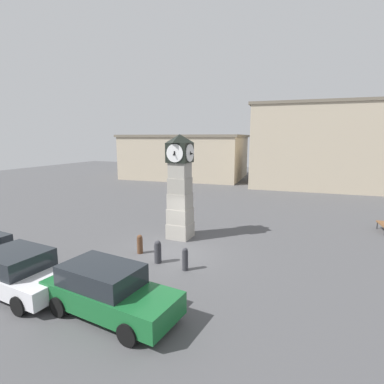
{
  "coord_description": "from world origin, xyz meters",
  "views": [
    {
      "loc": [
        6.29,
        -12.02,
        5.44
      ],
      "look_at": [
        -0.26,
        2.87,
        2.46
      ],
      "focal_mm": 28.0,
      "sensor_mm": 36.0,
      "label": 1
    }
  ],
  "objects_px": {
    "bollard_far_row": "(140,244)",
    "car_by_building": "(108,290)",
    "bollard_mid_row": "(158,251)",
    "car_near_tower": "(20,272)",
    "clock_tower": "(180,188)",
    "bollard_near_tower": "(185,259)"
  },
  "relations": [
    {
      "from": "bollard_far_row",
      "to": "car_by_building",
      "type": "distance_m",
      "value": 5.0
    },
    {
      "from": "bollard_mid_row",
      "to": "car_near_tower",
      "type": "xyz_separation_m",
      "value": [
        -3.18,
        -4.16,
        0.25
      ]
    },
    {
      "from": "bollard_far_row",
      "to": "car_by_building",
      "type": "xyz_separation_m",
      "value": [
        1.9,
        -4.61,
        0.33
      ]
    },
    {
      "from": "bollard_mid_row",
      "to": "clock_tower",
      "type": "bearing_deg",
      "value": 99.54
    },
    {
      "from": "clock_tower",
      "to": "bollard_far_row",
      "type": "relative_size",
      "value": 6.11
    },
    {
      "from": "bollard_mid_row",
      "to": "car_near_tower",
      "type": "relative_size",
      "value": 0.25
    },
    {
      "from": "bollard_mid_row",
      "to": "bollard_far_row",
      "type": "relative_size",
      "value": 1.11
    },
    {
      "from": "clock_tower",
      "to": "bollard_mid_row",
      "type": "xyz_separation_m",
      "value": [
        0.58,
        -3.44,
        -2.26
      ]
    },
    {
      "from": "car_by_building",
      "to": "car_near_tower",
      "type": "bearing_deg",
      "value": -177.64
    },
    {
      "from": "bollard_mid_row",
      "to": "bollard_far_row",
      "type": "distance_m",
      "value": 1.46
    },
    {
      "from": "clock_tower",
      "to": "bollard_mid_row",
      "type": "bearing_deg",
      "value": -80.46
    },
    {
      "from": "car_near_tower",
      "to": "clock_tower",
      "type": "bearing_deg",
      "value": 71.07
    },
    {
      "from": "bollard_far_row",
      "to": "car_near_tower",
      "type": "height_order",
      "value": "car_near_tower"
    },
    {
      "from": "car_near_tower",
      "to": "bollard_far_row",
      "type": "bearing_deg",
      "value": 68.78
    },
    {
      "from": "bollard_mid_row",
      "to": "bollard_near_tower",
      "type": "bearing_deg",
      "value": -7.87
    },
    {
      "from": "bollard_far_row",
      "to": "bollard_mid_row",
      "type": "bearing_deg",
      "value": -24.5
    },
    {
      "from": "clock_tower",
      "to": "bollard_far_row",
      "type": "distance_m",
      "value": 3.73
    },
    {
      "from": "bollard_near_tower",
      "to": "bollard_mid_row",
      "type": "xyz_separation_m",
      "value": [
        -1.41,
        0.2,
        0.02
      ]
    },
    {
      "from": "bollard_near_tower",
      "to": "bollard_far_row",
      "type": "height_order",
      "value": "bollard_near_tower"
    },
    {
      "from": "clock_tower",
      "to": "bollard_near_tower",
      "type": "xyz_separation_m",
      "value": [
        1.99,
        -3.63,
        -2.29
      ]
    },
    {
      "from": "bollard_far_row",
      "to": "bollard_near_tower",
      "type": "bearing_deg",
      "value": -16.3
    },
    {
      "from": "bollard_far_row",
      "to": "car_near_tower",
      "type": "xyz_separation_m",
      "value": [
        -1.85,
        -4.76,
        0.3
      ]
    }
  ]
}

